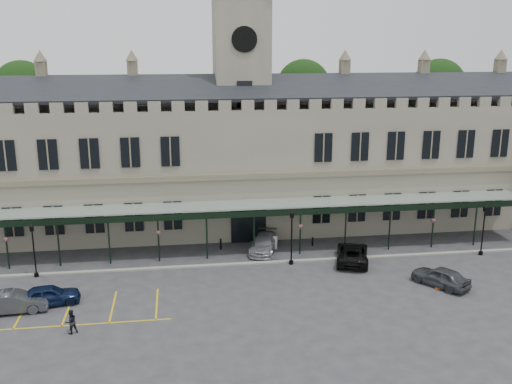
{
  "coord_description": "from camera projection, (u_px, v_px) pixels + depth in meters",
  "views": [
    {
      "loc": [
        -6.2,
        -38.18,
        17.67
      ],
      "look_at": [
        0.0,
        6.0,
        6.0
      ],
      "focal_mm": 40.0,
      "sensor_mm": 36.0,
      "label": 1
    }
  ],
  "objects": [
    {
      "name": "car_left_a",
      "position": [
        49.0,
        295.0,
        39.54
      ],
      "size": [
        4.48,
        2.54,
        1.44
      ],
      "primitive_type": "imported",
      "rotation": [
        0.0,
        0.0,
        1.78
      ],
      "color": "#0C1838",
      "rests_on": "ground"
    },
    {
      "name": "lamp_post_left",
      "position": [
        33.0,
        245.0,
        43.85
      ],
      "size": [
        0.42,
        0.42,
        4.42
      ],
      "color": "black",
      "rests_on": "ground"
    },
    {
      "name": "sign_board",
      "position": [
        273.0,
        243.0,
        50.37
      ],
      "size": [
        0.68,
        0.17,
        1.17
      ],
      "rotation": [
        0.0,
        0.0,
        -0.18
      ],
      "color": "black",
      "rests_on": "ground"
    },
    {
      "name": "station_building",
      "position": [
        242.0,
        162.0,
        55.49
      ],
      "size": [
        60.0,
        10.36,
        17.3
      ],
      "color": "slate",
      "rests_on": "ground"
    },
    {
      "name": "traffic_cone",
      "position": [
        438.0,
        284.0,
        42.3
      ],
      "size": [
        0.43,
        0.43,
        0.68
      ],
      "rotation": [
        0.0,
        0.0,
        0.25
      ],
      "color": "#FE4A08",
      "rests_on": "ground"
    },
    {
      "name": "tree_behind_right",
      "position": [
        439.0,
        87.0,
        65.81
      ],
      "size": [
        6.0,
        6.0,
        16.0
      ],
      "color": "#332314",
      "rests_on": "ground"
    },
    {
      "name": "kerb",
      "position": [
        257.0,
        263.0,
        47.14
      ],
      "size": [
        60.0,
        0.4,
        0.12
      ],
      "primitive_type": "cube",
      "color": "gray",
      "rests_on": "ground"
    },
    {
      "name": "bollard_left",
      "position": [
        221.0,
        244.0,
        50.31
      ],
      "size": [
        0.17,
        0.17,
        0.97
      ],
      "primitive_type": "cylinder",
      "color": "black",
      "rests_on": "ground"
    },
    {
      "name": "parking_markings",
      "position": [
        67.0,
        313.0,
        38.56
      ],
      "size": [
        16.0,
        6.0,
        0.01
      ],
      "primitive_type": null,
      "color": "gold",
      "rests_on": "ground"
    },
    {
      "name": "car_taxi",
      "position": [
        264.0,
        243.0,
        49.77
      ],
      "size": [
        3.42,
        5.37,
        1.45
      ],
      "primitive_type": "imported",
      "rotation": [
        0.0,
        0.0,
        -0.3
      ],
      "color": "#96989D",
      "rests_on": "ground"
    },
    {
      "name": "car_left_b",
      "position": [
        14.0,
        302.0,
        38.49
      ],
      "size": [
        4.56,
        1.94,
        1.46
      ],
      "primitive_type": "imported",
      "rotation": [
        0.0,
        0.0,
        1.66
      ],
      "color": "#383B3F",
      "rests_on": "ground"
    },
    {
      "name": "ground",
      "position": [
        267.0,
        291.0,
        41.88
      ],
      "size": [
        140.0,
        140.0,
        0.0
      ],
      "primitive_type": "plane",
      "color": "#303033"
    },
    {
      "name": "clock_tower",
      "position": [
        241.0,
        93.0,
        53.89
      ],
      "size": [
        5.6,
        5.6,
        24.8
      ],
      "color": "slate",
      "rests_on": "ground"
    },
    {
      "name": "lamp_post_mid",
      "position": [
        292.0,
        232.0,
        46.34
      ],
      "size": [
        0.45,
        0.45,
        4.73
      ],
      "color": "black",
      "rests_on": "ground"
    },
    {
      "name": "car_van",
      "position": [
        352.0,
        253.0,
        47.4
      ],
      "size": [
        4.0,
        5.93,
        1.51
      ],
      "primitive_type": "imported",
      "rotation": [
        0.0,
        0.0,
        2.84
      ],
      "color": "black",
      "rests_on": "ground"
    },
    {
      "name": "canopy",
      "position": [
        254.0,
        229.0,
        48.42
      ],
      "size": [
        50.0,
        4.1,
        4.3
      ],
      "color": "#8C9E93",
      "rests_on": "ground"
    },
    {
      "name": "tree_behind_mid",
      "position": [
        303.0,
        88.0,
        63.66
      ],
      "size": [
        6.0,
        6.0,
        16.0
      ],
      "color": "#332314",
      "rests_on": "ground"
    },
    {
      "name": "car_right_a",
      "position": [
        440.0,
        277.0,
        42.63
      ],
      "size": [
        3.95,
        4.63,
        1.5
      ],
      "primitive_type": "imported",
      "rotation": [
        0.0,
        0.0,
        3.74
      ],
      "color": "#383B3F",
      "rests_on": "ground"
    },
    {
      "name": "person_b",
      "position": [
        71.0,
        322.0,
        35.63
      ],
      "size": [
        0.96,
        0.89,
        1.59
      ],
      "primitive_type": "imported",
      "rotation": [
        0.0,
        0.0,
        3.63
      ],
      "color": "black",
      "rests_on": "ground"
    },
    {
      "name": "lamp_post_right",
      "position": [
        484.0,
        225.0,
        48.43
      ],
      "size": [
        0.43,
        0.43,
        4.59
      ],
      "color": "black",
      "rests_on": "ground"
    },
    {
      "name": "bollard_right",
      "position": [
        313.0,
        242.0,
        51.17
      ],
      "size": [
        0.15,
        0.15,
        0.82
      ],
      "primitive_type": "cylinder",
      "color": "black",
      "rests_on": "ground"
    },
    {
      "name": "tree_behind_left",
      "position": [
        23.0,
        91.0,
        59.63
      ],
      "size": [
        6.0,
        6.0,
        16.0
      ],
      "color": "#332314",
      "rests_on": "ground"
    }
  ]
}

